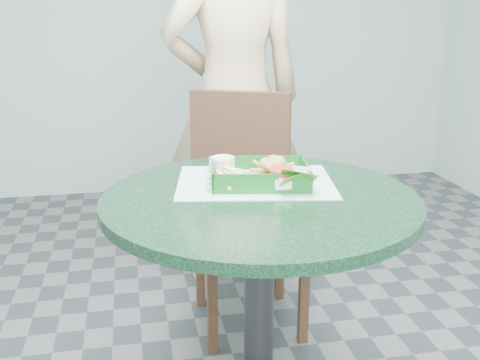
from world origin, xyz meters
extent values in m
cylinder|color=#2B2B2E|center=(0.00, 0.00, 0.38)|extent=(0.08, 0.08, 0.70)
cylinder|color=black|center=(0.00, 0.00, 0.73)|extent=(0.85, 0.85, 0.03)
cube|color=#3C2916|center=(0.11, 0.62, 0.45)|extent=(0.41, 0.41, 0.04)
cube|color=#3C2916|center=(0.11, 0.81, 0.70)|extent=(0.41, 0.04, 0.46)
cube|color=#3C2916|center=(-0.07, 0.45, 0.21)|extent=(0.04, 0.04, 0.43)
cube|color=#3C2916|center=(0.28, 0.45, 0.21)|extent=(0.04, 0.04, 0.43)
cube|color=#3C2916|center=(-0.07, 0.80, 0.21)|extent=(0.04, 0.04, 0.43)
cube|color=#3C2916|center=(0.28, 0.80, 0.21)|extent=(0.04, 0.04, 0.43)
imported|color=#D7B68B|center=(0.12, 1.02, 0.99)|extent=(0.75, 0.51, 1.99)
cube|color=silver|center=(0.01, 0.11, 0.75)|extent=(0.49, 0.40, 0.00)
cube|color=#0E5919|center=(0.02, 0.09, 0.76)|extent=(0.27, 0.20, 0.01)
cube|color=white|center=(0.02, 0.09, 0.76)|extent=(0.26, 0.18, 0.00)
cube|color=#0E5919|center=(0.02, 0.19, 0.78)|extent=(0.27, 0.01, 0.05)
cube|color=#0E5919|center=(0.02, 0.00, 0.78)|extent=(0.27, 0.01, 0.05)
cube|color=#0E5919|center=(0.15, 0.09, 0.78)|extent=(0.01, 0.20, 0.05)
cube|color=#0E5919|center=(-0.11, 0.09, 0.78)|extent=(0.01, 0.20, 0.05)
cylinder|color=tan|center=(0.06, 0.09, 0.78)|extent=(0.11, 0.11, 0.02)
cylinder|color=silver|center=(-0.08, 0.14, 0.80)|extent=(0.07, 0.07, 0.03)
cylinder|color=white|center=(-0.08, 0.14, 0.82)|extent=(0.06, 0.06, 0.00)
cylinder|color=silver|center=(0.08, 0.03, 0.78)|extent=(0.08, 0.08, 0.03)
torus|color=#EDE9CB|center=(0.08, 0.03, 0.80)|extent=(0.07, 0.07, 0.01)
cylinder|color=#B0301C|center=(0.08, 0.03, 0.81)|extent=(0.07, 0.07, 0.01)
camera|label=1|loc=(-0.33, -1.38, 1.25)|focal=42.00mm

